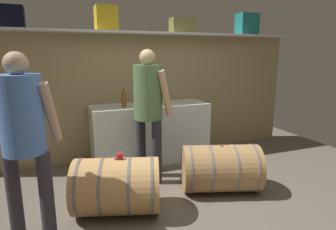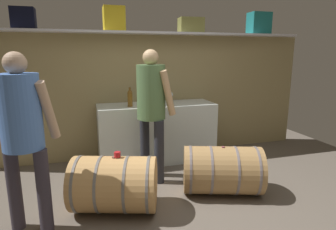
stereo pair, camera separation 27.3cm
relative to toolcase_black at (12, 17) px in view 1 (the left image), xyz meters
name	(u,v)px [view 1 (the left image)]	position (x,y,z in m)	size (l,w,h in m)	color
ground_plane	(184,196)	(1.80, -1.44, -2.13)	(6.50, 7.45, 0.02)	#635A4F
back_wall_panel	(145,96)	(1.80, 0.15, -1.15)	(5.30, 0.10, 1.95)	#9A895B
high_shelf_board	(147,33)	(1.80, 0.00, -0.16)	(4.87, 0.40, 0.03)	silver
toolcase_black	(12,17)	(0.00, 0.00, 0.00)	(0.30, 0.22, 0.28)	black
toolcase_yellow	(106,18)	(1.20, 0.00, 0.03)	(0.30, 0.27, 0.34)	yellow
toolcase_olive	(182,25)	(2.39, 0.00, -0.03)	(0.37, 0.25, 0.23)	olive
toolcase_teal	(247,24)	(3.62, 0.00, 0.04)	(0.34, 0.25, 0.35)	#1D7A7C
work_cabinet	(150,133)	(1.77, -0.21, -1.67)	(1.78, 0.60, 0.90)	white
wine_bottle_dark	(145,94)	(1.74, -0.08, -1.07)	(0.07, 0.07, 0.33)	black
wine_bottle_amber	(124,98)	(1.35, -0.31, -1.09)	(0.07, 0.07, 0.28)	brown
wine_glass	(163,95)	(2.05, -0.04, -1.11)	(0.09, 0.09, 0.15)	white
wine_barrel_near	(117,186)	(0.98, -1.53, -1.82)	(1.01, 0.83, 0.61)	tan
wine_barrel_far	(221,168)	(2.26, -1.49, -1.83)	(1.05, 0.83, 0.59)	#A8804D
tasting_cup	(120,156)	(1.02, -1.53, -1.49)	(0.07, 0.07, 0.05)	red
winemaker_pouring	(23,129)	(0.18, -1.66, -1.09)	(0.55, 0.47, 1.68)	#342E38
visitor_tasting	(148,102)	(1.55, -0.86, -1.07)	(0.49, 0.55, 1.71)	#262831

